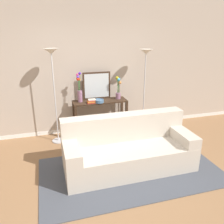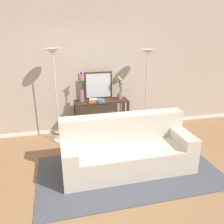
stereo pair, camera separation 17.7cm
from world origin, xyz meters
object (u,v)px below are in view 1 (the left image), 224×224
(fruit_bowl, at_px, (99,101))
(book_stack, at_px, (92,101))
(vase_tall_flowers, at_px, (80,91))
(book_row_under_console, at_px, (87,133))
(wall_mirror, at_px, (97,86))
(floor_lamp_left, at_px, (53,70))
(vase_short_flowers, at_px, (118,89))
(console_table, at_px, (100,111))
(floor_lamp_right, at_px, (145,68))
(couch, at_px, (128,150))

(fruit_bowl, xyz_separation_m, book_stack, (-0.15, 0.01, 0.00))
(vase_tall_flowers, height_order, book_row_under_console, vase_tall_flowers)
(wall_mirror, bearing_deg, floor_lamp_left, -164.42)
(floor_lamp_left, relative_size, wall_mirror, 3.16)
(vase_tall_flowers, bearing_deg, floor_lamp_left, -165.05)
(vase_tall_flowers, bearing_deg, book_stack, -34.45)
(wall_mirror, distance_m, vase_tall_flowers, 0.42)
(floor_lamp_left, relative_size, book_row_under_console, 5.66)
(vase_short_flowers, bearing_deg, console_table, -176.41)
(console_table, height_order, book_stack, book_stack)
(floor_lamp_left, xyz_separation_m, fruit_bowl, (0.89, -0.03, -0.68))
(floor_lamp_left, bearing_deg, fruit_bowl, -1.62)
(vase_tall_flowers, height_order, vase_short_flowers, vase_tall_flowers)
(wall_mirror, relative_size, vase_short_flowers, 1.20)
(vase_short_flowers, relative_size, book_stack, 2.55)
(floor_lamp_right, relative_size, book_stack, 9.34)
(floor_lamp_left, bearing_deg, floor_lamp_right, 0.00)
(floor_lamp_right, bearing_deg, vase_short_flowers, 167.78)
(couch, relative_size, book_row_under_console, 6.38)
(vase_tall_flowers, distance_m, fruit_bowl, 0.46)
(couch, distance_m, floor_lamp_left, 2.08)
(couch, relative_size, wall_mirror, 3.56)
(book_row_under_console, bearing_deg, floor_lamp_right, -4.24)
(fruit_bowl, relative_size, book_row_under_console, 0.59)
(couch, distance_m, book_stack, 1.44)
(floor_lamp_left, distance_m, vase_tall_flowers, 0.71)
(floor_lamp_right, relative_size, fruit_bowl, 9.29)
(couch, relative_size, vase_short_flowers, 4.26)
(console_table, height_order, floor_lamp_left, floor_lamp_left)
(vase_short_flowers, bearing_deg, vase_tall_flowers, 178.93)
(wall_mirror, xyz_separation_m, vase_short_flowers, (0.45, -0.13, -0.08))
(floor_lamp_left, height_order, vase_short_flowers, floor_lamp_left)
(floor_lamp_right, bearing_deg, fruit_bowl, -178.60)
(floor_lamp_left, distance_m, wall_mirror, 1.03)
(floor_lamp_right, xyz_separation_m, book_row_under_console, (-1.29, 0.10, -1.40))
(wall_mirror, bearing_deg, vase_tall_flowers, -163.60)
(floor_lamp_left, relative_size, book_stack, 9.63)
(book_stack, bearing_deg, wall_mirror, 57.42)
(couch, relative_size, fruit_bowl, 10.80)
(floor_lamp_left, relative_size, floor_lamp_right, 1.03)
(console_table, distance_m, book_stack, 0.36)
(floor_lamp_right, height_order, fruit_bowl, floor_lamp_right)
(vase_tall_flowers, xyz_separation_m, book_stack, (0.22, -0.15, -0.20))
(console_table, distance_m, wall_mirror, 0.57)
(book_stack, bearing_deg, fruit_bowl, -3.61)
(wall_mirror, bearing_deg, floor_lamp_right, -14.10)
(floor_lamp_right, distance_m, vase_tall_flowers, 1.48)
(fruit_bowl, height_order, book_stack, book_stack)
(console_table, bearing_deg, floor_lamp_left, -174.19)
(couch, height_order, book_stack, couch)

